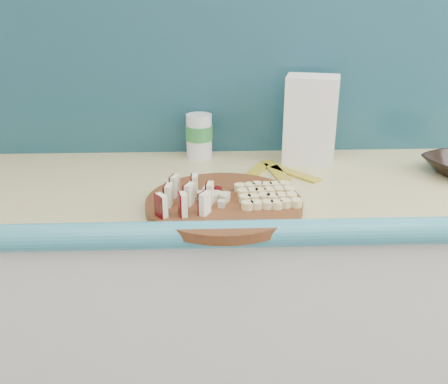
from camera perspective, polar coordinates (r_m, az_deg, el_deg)
The scene contains 9 objects.
kitchen_counter at distance 1.59m, azimuth 9.70°, elevation -14.22°, with size 2.20×0.63×0.91m.
backsplash at distance 1.58m, azimuth 9.30°, elevation 13.52°, with size 2.20×0.02×0.50m, color teal.
cutting_board at distance 1.18m, azimuth -0.00°, elevation -1.42°, with size 0.37×0.37×0.02m, color #49280F.
apple_wedges at distance 1.13m, azimuth -4.43°, elevation -0.43°, with size 0.12×0.15×0.05m.
apple_chunks at distance 1.17m, azimuth -1.17°, elevation -0.54°, with size 0.05×0.06×0.02m.
banana_slices at distance 1.18m, azimuth 4.89°, elevation -0.31°, with size 0.15×0.15×0.02m.
flour_bag at distance 1.49m, azimuth 9.86°, elevation 8.14°, with size 0.15×0.11×0.25m, color white.
canister at distance 1.53m, azimuth -2.86°, elevation 6.52°, with size 0.08×0.08×0.13m.
banana_peel at distance 1.41m, azimuth 5.83°, elevation 2.25°, with size 0.23×0.19×0.01m.
Camera 1 is at (-0.21, 0.26, 1.40)m, focal length 40.00 mm.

